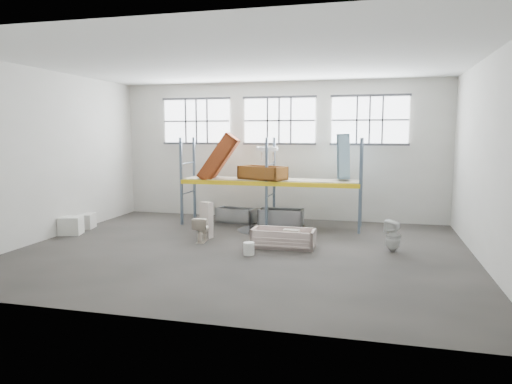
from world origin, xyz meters
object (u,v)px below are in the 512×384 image
(carton_near, at_px, (71,226))
(steel_tub_right, at_px, (281,217))
(toilet_beige, at_px, (202,229))
(steel_tub_left, at_px, (236,215))
(bathtub_beige, at_px, (283,238))
(rust_tub_flat, at_px, (263,173))
(bucket, at_px, (249,249))
(cistern_tall, at_px, (206,220))
(toilet_white, at_px, (393,236))
(blue_tub_upright, at_px, (343,156))

(carton_near, bearing_deg, steel_tub_right, 26.97)
(toilet_beige, height_order, steel_tub_left, toilet_beige)
(bathtub_beige, bearing_deg, steel_tub_right, 102.14)
(rust_tub_flat, xyz_separation_m, bucket, (0.56, -3.85, -1.65))
(bathtub_beige, relative_size, cistern_tall, 1.59)
(steel_tub_left, bearing_deg, bucket, -69.27)
(toilet_beige, distance_m, toilet_white, 5.38)
(rust_tub_flat, bearing_deg, toilet_white, -31.55)
(steel_tub_left, relative_size, steel_tub_right, 0.90)
(cistern_tall, bearing_deg, carton_near, -151.67)
(toilet_beige, height_order, rust_tub_flat, rust_tub_flat)
(blue_tub_upright, relative_size, carton_near, 2.25)
(toilet_white, height_order, blue_tub_upright, blue_tub_upright)
(bucket, height_order, carton_near, carton_near)
(toilet_beige, bearing_deg, rust_tub_flat, -119.31)
(cistern_tall, height_order, blue_tub_upright, blue_tub_upright)
(toilet_beige, bearing_deg, carton_near, -4.81)
(toilet_beige, xyz_separation_m, bucket, (1.73, -1.14, -0.20))
(steel_tub_right, bearing_deg, rust_tub_flat, -152.64)
(toilet_beige, distance_m, blue_tub_upright, 5.29)
(bathtub_beige, height_order, steel_tub_left, bathtub_beige)
(steel_tub_right, distance_m, bucket, 4.16)
(bathtub_beige, height_order, bucket, bathtub_beige)
(toilet_beige, relative_size, carton_near, 1.13)
(bathtub_beige, xyz_separation_m, rust_tub_flat, (-1.27, 2.81, 1.56))
(toilet_beige, distance_m, bucket, 2.09)
(toilet_beige, xyz_separation_m, toilet_white, (5.37, 0.13, 0.06))
(blue_tub_upright, xyz_separation_m, carton_near, (-8.15, -3.13, -2.12))
(rust_tub_flat, bearing_deg, blue_tub_upright, 7.23)
(bathtub_beige, relative_size, steel_tub_right, 1.14)
(toilet_beige, height_order, blue_tub_upright, blue_tub_upright)
(toilet_beige, distance_m, steel_tub_left, 3.18)
(bucket, bearing_deg, toilet_beige, 146.55)
(blue_tub_upright, bearing_deg, carton_near, -158.99)
(toilet_beige, bearing_deg, blue_tub_upright, -147.34)
(steel_tub_right, bearing_deg, cistern_tall, -125.48)
(steel_tub_left, height_order, blue_tub_upright, blue_tub_upright)
(cistern_tall, distance_m, toilet_white, 5.42)
(rust_tub_flat, relative_size, blue_tub_upright, 1.10)
(rust_tub_flat, bearing_deg, cistern_tall, -118.67)
(bathtub_beige, height_order, rust_tub_flat, rust_tub_flat)
(steel_tub_left, relative_size, bucket, 4.12)
(bathtub_beige, height_order, toilet_white, toilet_white)
(cistern_tall, bearing_deg, toilet_white, 16.79)
(bathtub_beige, xyz_separation_m, toilet_white, (2.93, 0.23, 0.17))
(bathtub_beige, distance_m, steel_tub_left, 4.03)
(toilet_beige, bearing_deg, steel_tub_left, -97.65)
(bathtub_beige, distance_m, toilet_beige, 2.45)
(bucket, bearing_deg, toilet_white, 19.31)
(steel_tub_right, bearing_deg, blue_tub_upright, 0.96)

